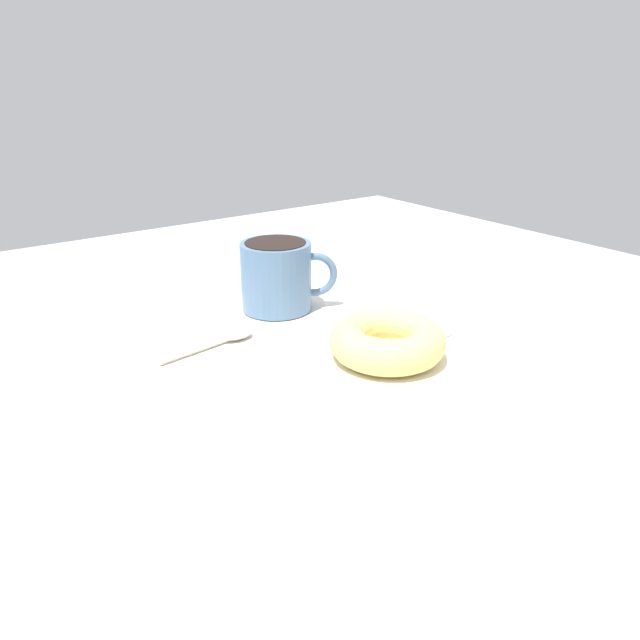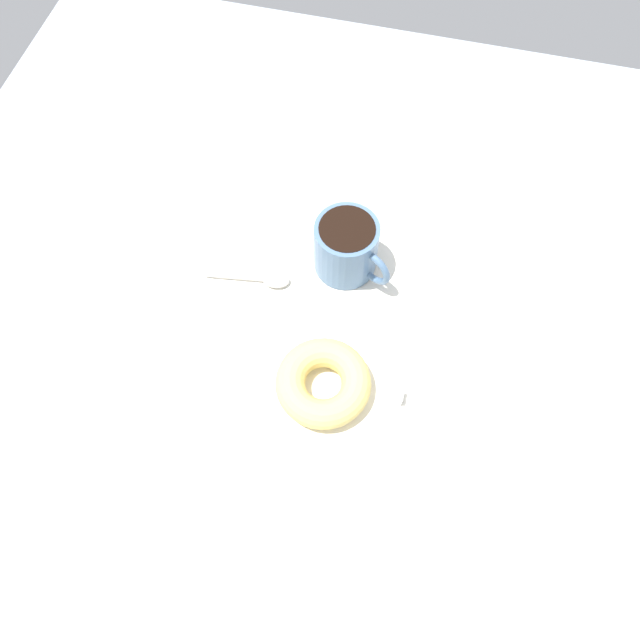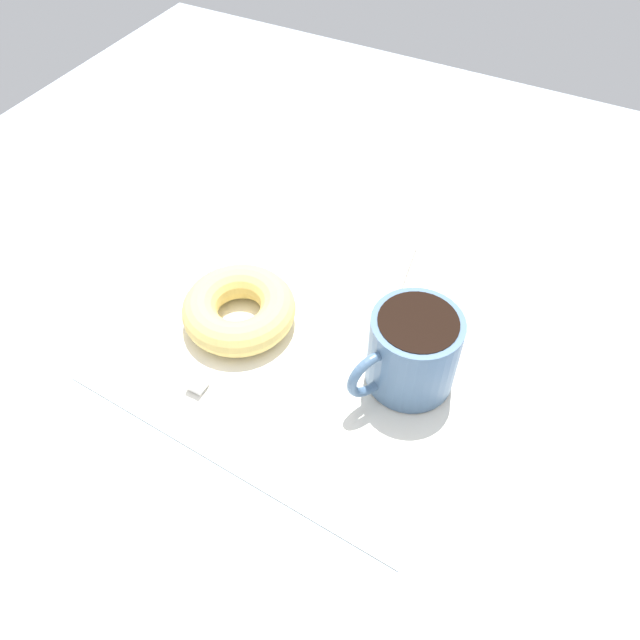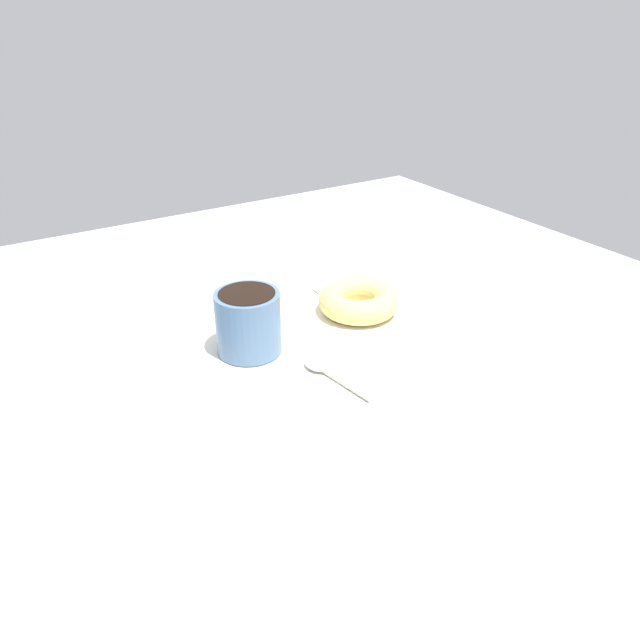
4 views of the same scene
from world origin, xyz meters
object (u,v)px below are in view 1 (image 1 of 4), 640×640
Objects in this scene: donut at (387,341)px; sugar_cube at (443,327)px; spoon at (227,338)px; coffee_cup at (278,275)px.

sugar_cube is (8.95, 0.82, -1.02)cm from donut.
spoon is 23.47cm from sugar_cube.
coffee_cup reaches higher than spoon.
coffee_cup reaches higher than sugar_cube.
sugar_cube is at bearing -59.67° from coffee_cup.
donut is at bearing -49.80° from spoon.
spoon is at bearing 148.51° from sugar_cube.
coffee_cup is at bearing 27.57° from spoon.
coffee_cup is at bearing 93.84° from donut.
donut is (1.22, -18.21, -2.45)cm from coffee_cup.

